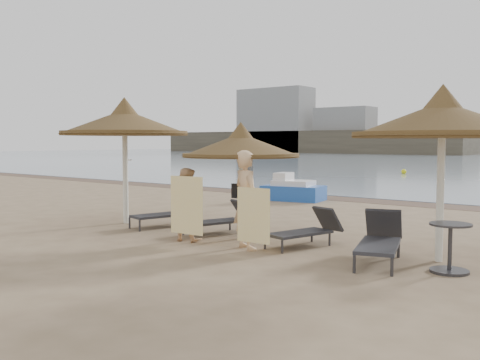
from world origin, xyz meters
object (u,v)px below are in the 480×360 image
Objects in this scene: palapa_right at (442,121)px; lounger_near_right at (308,229)px; palapa_center at (241,146)px; person_left at (186,199)px; person_right at (247,192)px; lounger_far_right at (380,239)px; palapa_left at (125,123)px; side_table at (450,249)px; lounger_near_left at (223,219)px; lounger_far_left at (170,212)px; pedal_boat at (293,190)px.

lounger_near_right is (-2.52, -0.20, -2.11)m from palapa_right.
palapa_center is 1.61m from person_left.
person_right is (0.76, -0.80, -0.88)m from palapa_center.
palapa_center is at bearing 158.90° from lounger_far_right.
palapa_left reaches higher than side_table.
palapa_center is 1.86m from lounger_near_left.
lounger_near_left is at bearing -167.28° from lounger_near_right.
palapa_center is (3.66, 0.08, -0.56)m from palapa_left.
lounger_near_right is at bearing 13.50° from lounger_far_left.
side_table is at bearing -3.79° from palapa_center.
lounger_near_right reaches higher than lounger_near_left.
lounger_near_left is at bearing 158.11° from palapa_center.
side_table is (6.89, -0.56, 0.02)m from lounger_far_left.
pedal_boat is (-3.19, 7.12, -1.63)m from palapa_center.
palapa_center is at bearing -141.52° from person_left.
lounger_far_left is at bearing 157.76° from lounger_far_right.
side_table is 10.65m from pedal_boat.
palapa_center is at bearing 1.24° from palapa_left.
palapa_left is at bearing 178.48° from side_table.
palapa_right reaches higher than side_table.
lounger_near_right is at bearing 149.04° from lounger_far_right.
palapa_center reaches higher than lounger_near_left.
lounger_near_right is at bearing -165.32° from person_left.
palapa_right is at bearing 5.68° from palapa_center.
person_left reaches higher than lounger_far_left.
palapa_right reaches higher than lounger_far_left.
lounger_far_left is at bearing -45.06° from person_left.
palapa_center is 4.75m from side_table.
pedal_boat is at bearing 135.90° from side_table.
lounger_near_right is 8.38m from pedal_boat.
lounger_near_right is 0.78× the size of pedal_boat.
lounger_near_left is at bearing 155.24° from lounger_far_right.
palapa_right is 5.24m from person_left.
palapa_center is 1.42× the size of person_left.
palapa_center is 0.81× the size of palapa_right.
palapa_left is at bearing -161.61° from lounger_near_right.
lounger_near_right is (1.55, 0.20, -1.66)m from palapa_center.
lounger_far_left is 6.89m from pedal_boat.
lounger_far_right is at bearing 179.25° from person_left.
pedal_boat is at bearing 137.23° from palapa_right.
palapa_center is 7.97m from pedal_boat.
lounger_near_right is 2.62m from person_left.
palapa_left reaches higher than lounger_near_right.
person_left is at bearing -20.24° from lounger_far_left.
side_table is (8.12, -0.22, -2.18)m from palapa_left.
lounger_near_right is at bearing -175.40° from palapa_right.
side_table is 5.29m from person_left.
palapa_left is at bearing 14.13° from person_right.
lounger_far_left reaches higher than lounger_near_left.
lounger_near_right is at bearing 7.42° from palapa_center.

